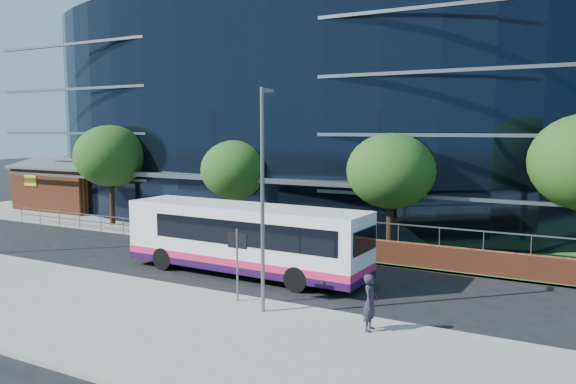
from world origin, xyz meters
The scene contains 16 objects.
ground centered at (0.00, 0.00, 0.00)m, with size 200.00×200.00×0.00m, color black.
pavement_near centered at (0.00, -5.00, 0.07)m, with size 80.00×8.00×0.15m, color gray.
kerb centered at (0.00, -1.00, 0.08)m, with size 80.00×0.25×0.16m, color gray.
yellow_line_outer centered at (0.00, -0.80, 0.01)m, with size 80.00×0.08×0.01m, color gold.
yellow_line_inner centered at (0.00, -0.65, 0.01)m, with size 80.00×0.08×0.01m, color gold.
far_forecourt centered at (-6.00, 11.00, 0.05)m, with size 50.00×8.00×0.10m, color gray.
glass_office centered at (-4.00, 20.85, 8.00)m, with size 44.00×23.10×16.00m.
brick_pavilion centered at (-22.00, 13.50, 1.94)m, with size 8.60×6.66×4.40m.
guard_railings centered at (-8.00, 7.00, 0.82)m, with size 24.00×0.05×1.10m.
street_sign centered at (4.50, -1.59, 2.15)m, with size 0.85×0.09×2.80m.
tree_far_a centered at (-13.00, 9.00, 4.86)m, with size 4.95×4.95×6.98m.
tree_far_b centered at (-3.00, 9.50, 4.21)m, with size 4.29×4.29×6.05m.
tree_far_c centered at (7.00, 9.00, 4.54)m, with size 4.62×4.62×6.51m.
streetlight_east centered at (6.00, -2.17, 4.44)m, with size 0.15×0.77×8.00m.
city_bus centered at (2.39, 2.29, 1.71)m, with size 12.00×3.09×3.23m.
pedestrian centered at (10.06, -2.17, 1.09)m, with size 0.68×0.45×1.88m, color #261F2F.
Camera 1 is at (16.21, -19.02, 6.70)m, focal length 35.00 mm.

